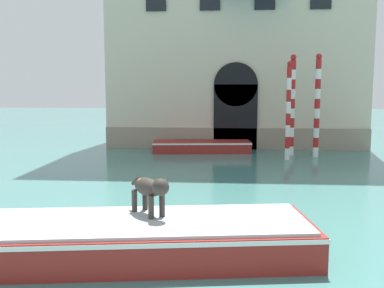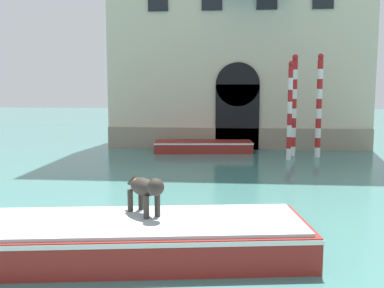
{
  "view_description": "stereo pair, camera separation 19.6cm",
  "coord_description": "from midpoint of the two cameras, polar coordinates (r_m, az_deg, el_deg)",
  "views": [
    {
      "loc": [
        0.07,
        -2.11,
        3.21
      ],
      "look_at": [
        -1.09,
        13.1,
        1.2
      ],
      "focal_mm": 42.0,
      "sensor_mm": 36.0,
      "label": 1
    },
    {
      "loc": [
        0.26,
        -2.1,
        3.21
      ],
      "look_at": [
        -1.09,
        13.1,
        1.2
      ],
      "focal_mm": 42.0,
      "sensor_mm": 36.0,
      "label": 2
    }
  ],
  "objects": [
    {
      "name": "mooring_pole_2",
      "position": [
        20.79,
        13.06,
        4.81
      ],
      "size": [
        0.26,
        0.26,
        4.57
      ],
      "color": "white",
      "rests_on": "ground_plane"
    },
    {
      "name": "mooring_pole_1",
      "position": [
        19.62,
        12.59,
        4.14
      ],
      "size": [
        0.21,
        0.21,
        4.21
      ],
      "color": "white",
      "rests_on": "ground_plane"
    },
    {
      "name": "dog_on_deck",
      "position": [
        8.68,
        -5.26,
        -5.63
      ],
      "size": [
        0.88,
        0.97,
        0.8
      ],
      "rotation": [
        0.0,
        0.0,
        -0.85
      ],
      "color": "#332D28",
      "rests_on": "boat_foreground"
    },
    {
      "name": "mooring_pole_0",
      "position": [
        20.75,
        16.09,
        4.72
      ],
      "size": [
        0.26,
        0.26,
        4.58
      ],
      "color": "white",
      "rests_on": "ground_plane"
    },
    {
      "name": "boat_foreground",
      "position": [
        8.69,
        -11.13,
        -11.62
      ],
      "size": [
        8.04,
        3.22,
        0.72
      ],
      "rotation": [
        0.0,
        0.0,
        0.14
      ],
      "color": "maroon",
      "rests_on": "ground_plane"
    },
    {
      "name": "boat_moored_near_palazzo",
      "position": [
        21.63,
        1.71,
        -0.29
      ],
      "size": [
        4.79,
        1.87,
        0.53
      ],
      "rotation": [
        0.0,
        0.0,
        0.09
      ],
      "color": "maroon",
      "rests_on": "ground_plane"
    }
  ]
}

